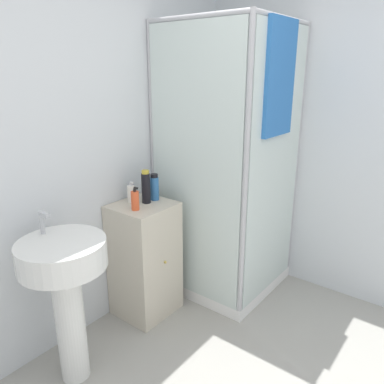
# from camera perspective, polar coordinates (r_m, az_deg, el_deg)

# --- Properties ---
(wall_back) EXTENTS (6.40, 0.06, 2.50)m
(wall_back) POSITION_cam_1_polar(r_m,az_deg,el_deg) (2.38, -21.09, 4.93)
(wall_back) COLOR silver
(wall_back) RESTS_ON ground_plane
(shower_enclosure) EXTENTS (0.84, 0.87, 2.08)m
(shower_enclosure) POSITION_cam_1_polar(r_m,az_deg,el_deg) (3.00, 5.78, -4.05)
(shower_enclosure) COLOR white
(shower_enclosure) RESTS_ON ground_plane
(vanity_cabinet) EXTENTS (0.41, 0.40, 0.85)m
(vanity_cabinet) POSITION_cam_1_polar(r_m,az_deg,el_deg) (2.80, -7.20, -10.12)
(vanity_cabinet) COLOR beige
(vanity_cabinet) RESTS_ON ground_plane
(sink) EXTENTS (0.47, 0.47, 1.01)m
(sink) POSITION_cam_1_polar(r_m,az_deg,el_deg) (2.22, -18.74, -12.66)
(sink) COLOR white
(sink) RESTS_ON ground_plane
(soap_dispenser) EXTENTS (0.05, 0.05, 0.16)m
(soap_dispenser) POSITION_cam_1_polar(r_m,az_deg,el_deg) (2.51, -8.66, -1.26)
(soap_dispenser) COLOR #E5562D
(soap_dispenser) RESTS_ON vanity_cabinet
(shampoo_bottle_tall_black) EXTENTS (0.06, 0.06, 0.24)m
(shampoo_bottle_tall_black) POSITION_cam_1_polar(r_m,az_deg,el_deg) (2.62, -7.04, 0.75)
(shampoo_bottle_tall_black) COLOR black
(shampoo_bottle_tall_black) RESTS_ON vanity_cabinet
(shampoo_bottle_blue) EXTENTS (0.06, 0.06, 0.19)m
(shampoo_bottle_blue) POSITION_cam_1_polar(r_m,az_deg,el_deg) (2.68, -5.74, 0.71)
(shampoo_bottle_blue) COLOR #2D66A3
(shampoo_bottle_blue) RESTS_ON vanity_cabinet
(lotion_bottle_white) EXTENTS (0.05, 0.06, 0.15)m
(lotion_bottle_white) POSITION_cam_1_polar(r_m,az_deg,el_deg) (2.67, -9.25, -0.25)
(lotion_bottle_white) COLOR white
(lotion_bottle_white) RESTS_ON vanity_cabinet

